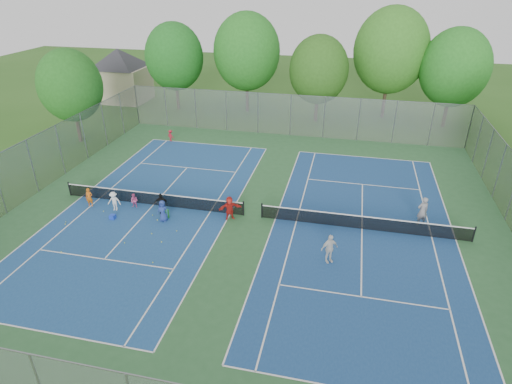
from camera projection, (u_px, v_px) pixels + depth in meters
ground at (253, 216)px, 27.99m from camera, size 120.00×120.00×0.00m
court_pad at (253, 216)px, 27.99m from camera, size 32.00×32.00×0.01m
court_left at (154, 205)px, 29.35m from camera, size 10.97×23.77×0.01m
court_right at (362, 229)px, 26.61m from camera, size 10.97×23.77×0.01m
net_left at (153, 199)px, 29.15m from camera, size 12.87×0.10×0.91m
net_right at (363, 223)px, 26.41m from camera, size 12.87×0.10×0.91m
fence_north at (291, 115)px, 40.92m from camera, size 32.00×0.10×4.00m
fence_west at (32, 167)px, 30.21m from camera, size 0.10×32.00×4.00m
house at (119, 66)px, 51.15m from camera, size 11.03×11.03×7.30m
tree_nw at (174, 57)px, 47.07m from camera, size 6.40×6.40×9.58m
tree_nl at (247, 52)px, 46.07m from camera, size 7.20×7.20×10.69m
tree_nc at (319, 70)px, 43.30m from camera, size 6.00×6.00×8.85m
tree_nr at (391, 51)px, 43.77m from camera, size 7.60×7.60×11.42m
tree_ne at (455, 68)px, 41.35m from camera, size 6.60×6.60×9.77m
tree_side_w at (70, 86)px, 37.96m from camera, size 5.60×5.60×8.47m
ball_crate at (113, 217)px, 27.65m from camera, size 0.35×0.35×0.29m
ball_hopper at (166, 214)px, 27.64m from camera, size 0.40×0.40×0.62m
student_a at (89, 197)px, 28.93m from camera, size 0.52×0.37×1.33m
student_b at (134, 201)px, 28.82m from camera, size 0.52×0.42×1.02m
student_c at (114, 201)px, 28.42m from camera, size 0.95×0.63×1.36m
student_d at (161, 204)px, 28.03m from camera, size 0.92×0.56×1.46m
student_e at (163, 211)px, 27.18m from camera, size 0.72×0.48×1.45m
student_f at (230, 208)px, 27.37m from camera, size 1.53×1.15×1.60m
child_far_baseline at (171, 136)px, 40.09m from camera, size 0.82×0.67×1.11m
instructor at (422, 211)px, 26.64m from camera, size 0.83×0.69×1.95m
teen_court_b at (329, 249)px, 23.25m from camera, size 1.08×0.91×1.73m
tennis_ball_0 at (177, 231)px, 26.35m from camera, size 0.07×0.07×0.07m
tennis_ball_1 at (152, 234)px, 26.06m from camera, size 0.07×0.07×0.07m
tennis_ball_2 at (66, 222)px, 27.29m from camera, size 0.07×0.07×0.07m
tennis_ball_3 at (153, 215)px, 28.05m from camera, size 0.07×0.07×0.07m
tennis_ball_4 at (65, 224)px, 27.06m from camera, size 0.07×0.07×0.07m
tennis_ball_5 at (162, 242)px, 25.27m from camera, size 0.07×0.07×0.07m
tennis_ball_6 at (103, 211)px, 28.50m from camera, size 0.07×0.07×0.07m
tennis_ball_7 at (125, 243)px, 25.19m from camera, size 0.07×0.07×0.07m
tennis_ball_8 at (61, 252)px, 24.36m from camera, size 0.07×0.07×0.07m
tennis_ball_9 at (153, 263)px, 23.49m from camera, size 0.07×0.07×0.07m
tennis_ball_10 at (157, 220)px, 27.50m from camera, size 0.07×0.07×0.07m
tennis_ball_11 at (170, 273)px, 22.70m from camera, size 0.07×0.07×0.07m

